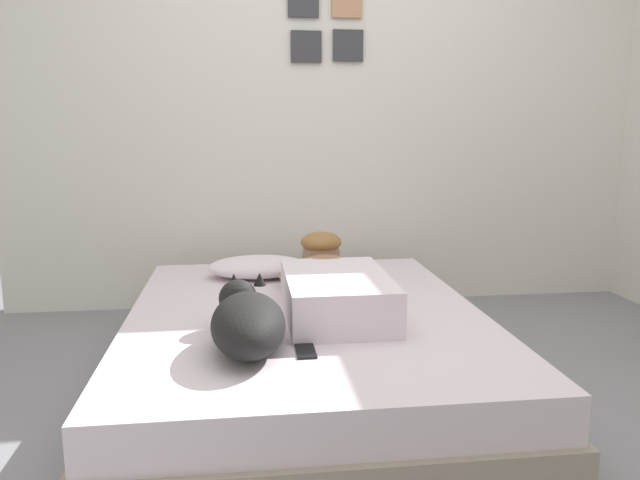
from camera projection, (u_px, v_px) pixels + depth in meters
ground_plane at (387, 428)px, 2.25m from camera, size 11.71×11.71×0.00m
back_wall at (325, 99)px, 3.67m from camera, size 3.85×0.12×2.50m
bed at (306, 345)px, 2.65m from camera, size 1.54×1.96×0.32m
pillow at (258, 267)px, 3.19m from camera, size 0.52×0.32×0.11m
person_lying at (332, 283)px, 2.65m from camera, size 0.43×0.92×0.27m
dog at (247, 321)px, 2.16m from camera, size 0.26×0.57×0.21m
coffee_cup at (320, 282)px, 2.95m from camera, size 0.12×0.09×0.07m
cell_phone at (306, 351)px, 2.14m from camera, size 0.07×0.14×0.01m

